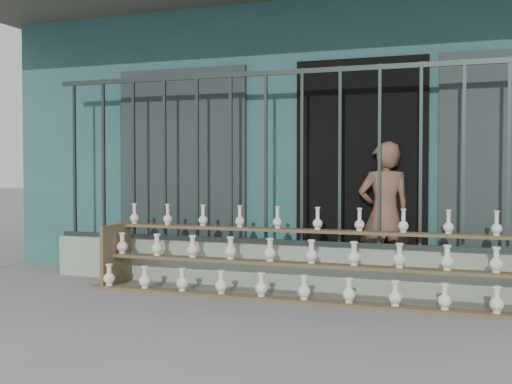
% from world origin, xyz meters
% --- Properties ---
extents(ground, '(60.00, 60.00, 0.00)m').
position_xyz_m(ground, '(0.00, 0.00, 0.00)').
color(ground, slate).
extents(workshop_building, '(7.40, 6.60, 3.21)m').
position_xyz_m(workshop_building, '(0.00, 4.23, 1.62)').
color(workshop_building, '#295755').
rests_on(workshop_building, ground).
extents(parapet_wall, '(5.00, 0.20, 0.45)m').
position_xyz_m(parapet_wall, '(0.00, 1.30, 0.23)').
color(parapet_wall, '#92A48D').
rests_on(parapet_wall, ground).
extents(security_fence, '(5.00, 0.04, 1.80)m').
position_xyz_m(security_fence, '(-0.00, 1.30, 1.35)').
color(security_fence, '#283330').
rests_on(security_fence, parapet_wall).
extents(shelf_rack, '(4.50, 0.68, 0.85)m').
position_xyz_m(shelf_rack, '(0.59, 0.89, 0.36)').
color(shelf_rack, brown).
rests_on(shelf_rack, ground).
extents(elderly_woman, '(0.65, 0.55, 1.51)m').
position_xyz_m(elderly_woman, '(1.17, 1.68, 0.76)').
color(elderly_woman, brown).
rests_on(elderly_woman, ground).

